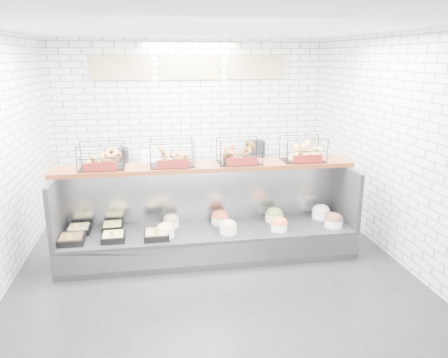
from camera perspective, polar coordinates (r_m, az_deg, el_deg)
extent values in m
plane|color=black|center=(5.93, -1.58, -11.18)|extent=(5.50, 5.50, 0.00)
cube|color=silver|center=(8.12, -4.33, 7.25)|extent=(5.00, 0.02, 3.00)
cube|color=silver|center=(6.26, 21.66, 3.70)|extent=(0.02, 5.50, 3.00)
cube|color=white|center=(5.31, -1.83, 19.13)|extent=(5.00, 5.50, 0.02)
cube|color=#CABB8C|center=(7.99, -13.33, 13.96)|extent=(1.05, 0.03, 0.42)
cube|color=#CABB8C|center=(8.00, -4.46, 14.32)|extent=(1.05, 0.03, 0.42)
cube|color=#CABB8C|center=(8.20, 4.19, 14.35)|extent=(1.05, 0.03, 0.42)
cube|color=black|center=(6.12, -1.98, -8.25)|extent=(4.00, 0.90, 0.40)
cube|color=#93969B|center=(5.72, -1.40, -9.81)|extent=(4.00, 0.03, 0.28)
cube|color=#93969B|center=(6.29, -2.52, -1.75)|extent=(4.00, 0.08, 0.80)
cube|color=black|center=(5.99, -21.10, -3.70)|extent=(0.06, 0.90, 0.80)
cube|color=black|center=(6.44, 15.63, -1.90)|extent=(0.06, 0.90, 0.80)
cube|color=black|center=(5.92, -19.29, -7.50)|extent=(0.32, 0.32, 0.08)
cube|color=brown|center=(5.90, -19.32, -7.19)|extent=(0.27, 0.27, 0.04)
cube|color=#D3C649|center=(5.78, -19.55, -7.11)|extent=(0.06, 0.01, 0.08)
cube|color=black|center=(6.21, -18.41, -6.33)|extent=(0.29, 0.29, 0.08)
cube|color=tan|center=(6.19, -18.44, -6.03)|extent=(0.25, 0.25, 0.04)
cube|color=#D3C649|center=(6.08, -18.63, -5.90)|extent=(0.06, 0.01, 0.08)
cube|color=black|center=(5.84, -14.25, -7.40)|extent=(0.29, 0.29, 0.08)
cube|color=#CEBB69|center=(5.82, -14.27, -7.09)|extent=(0.25, 0.25, 0.04)
cube|color=#D3C649|center=(5.71, -14.39, -6.97)|extent=(0.06, 0.01, 0.08)
cube|color=black|center=(6.18, -14.34, -6.09)|extent=(0.27, 0.27, 0.08)
cube|color=#EFDD7A|center=(6.17, -14.36, -5.79)|extent=(0.23, 0.23, 0.04)
cube|color=#D3C649|center=(6.06, -14.46, -5.63)|extent=(0.06, 0.01, 0.08)
cube|color=black|center=(5.79, -8.80, -7.26)|extent=(0.32, 0.32, 0.08)
cube|color=tan|center=(5.78, -8.82, -6.94)|extent=(0.27, 0.27, 0.04)
cube|color=#D3C649|center=(5.66, -8.82, -6.86)|extent=(0.06, 0.01, 0.08)
cylinder|color=white|center=(5.81, -7.63, -6.97)|extent=(0.23, 0.23, 0.11)
ellipsoid|color=#DAB76F|center=(5.79, -7.65, -6.42)|extent=(0.23, 0.23, 0.16)
cylinder|color=white|center=(6.13, -6.91, -5.74)|extent=(0.22, 0.22, 0.11)
ellipsoid|color=tan|center=(6.11, -6.93, -5.21)|extent=(0.22, 0.22, 0.15)
cylinder|color=white|center=(5.87, 0.56, -6.60)|extent=(0.23, 0.23, 0.11)
ellipsoid|color=tan|center=(5.85, 0.56, -6.06)|extent=(0.22, 0.22, 0.16)
cylinder|color=white|center=(6.20, -0.53, -5.36)|extent=(0.25, 0.25, 0.11)
ellipsoid|color=#D4532C|center=(6.18, -0.53, -4.84)|extent=(0.24, 0.24, 0.17)
cylinder|color=white|center=(6.01, 7.23, -6.17)|extent=(0.22, 0.22, 0.11)
ellipsoid|color=#EF6132|center=(5.99, 7.25, -5.64)|extent=(0.22, 0.22, 0.15)
cylinder|color=white|center=(6.34, 6.55, -4.98)|extent=(0.25, 0.25, 0.11)
ellipsoid|color=olive|center=(6.32, 6.56, -4.47)|extent=(0.25, 0.25, 0.17)
cylinder|color=white|center=(6.28, 14.12, -5.57)|extent=(0.25, 0.25, 0.11)
ellipsoid|color=brown|center=(6.26, 14.15, -5.06)|extent=(0.24, 0.24, 0.17)
cylinder|color=white|center=(6.56, 12.53, -4.54)|extent=(0.26, 0.26, 0.11)
ellipsoid|color=silver|center=(6.54, 12.56, -4.05)|extent=(0.26, 0.26, 0.18)
cube|color=#522311|center=(5.99, -2.34, 1.65)|extent=(4.10, 0.50, 0.06)
cube|color=black|center=(5.94, -15.71, 2.94)|extent=(0.60, 0.38, 0.34)
cube|color=maroon|center=(5.77, -15.84, 1.53)|extent=(0.42, 0.02, 0.11)
cube|color=black|center=(5.91, -6.80, 3.34)|extent=(0.60, 0.38, 0.34)
cube|color=maroon|center=(5.73, -6.67, 1.95)|extent=(0.42, 0.02, 0.11)
cube|color=black|center=(6.02, 1.99, 3.67)|extent=(0.60, 0.38, 0.34)
cube|color=maroon|center=(5.85, 2.37, 2.31)|extent=(0.42, 0.02, 0.11)
cube|color=black|center=(6.26, 10.30, 3.90)|extent=(0.60, 0.38, 0.34)
cube|color=maroon|center=(6.10, 10.88, 2.59)|extent=(0.42, 0.02, 0.11)
cube|color=#93969B|center=(8.03, -3.97, -0.52)|extent=(4.00, 0.60, 0.90)
cube|color=black|center=(7.84, -13.83, 2.97)|extent=(0.40, 0.30, 0.24)
cube|color=silver|center=(7.85, -9.53, 3.00)|extent=(0.35, 0.28, 0.18)
cylinder|color=#DB6436|center=(8.07, 1.11, 3.70)|extent=(0.09, 0.09, 0.22)
cube|color=black|center=(8.06, 4.11, 3.95)|extent=(0.30, 0.30, 0.30)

